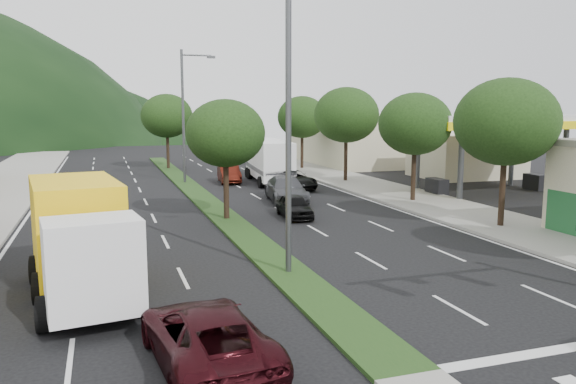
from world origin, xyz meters
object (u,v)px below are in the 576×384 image
object	(u,v)px
tree_r_b	(506,122)
car_queue_c	(229,174)
streetlight_mid	(186,110)
box_truck	(80,243)
tree_med_near	(225,133)
tree_r_e	(302,117)
car_queue_a	(294,206)
motorhome	(269,160)
suv_maroon	(206,335)
tree_r_d	(346,115)
car_queue_b	(286,189)
car_queue_d	(292,180)
tree_med_far	(167,116)
streetlight_near	(294,111)
tree_r_c	(415,124)

from	to	relation	value
tree_r_b	car_queue_c	distance (m)	22.78
streetlight_mid	box_truck	world-z (taller)	streetlight_mid
tree_med_near	car_queue_c	bearing A→B (deg)	77.08
tree_r_b	tree_r_e	bearing A→B (deg)	90.00
car_queue_a	car_queue_c	world-z (taller)	car_queue_c
tree_med_near	car_queue_c	distance (m)	15.46
tree_r_b	motorhome	distance (m)	20.92
suv_maroon	motorhome	world-z (taller)	motorhome
tree_r_d	car_queue_b	xyz separation A→B (m)	(-7.27, -7.38, -4.42)
tree_r_d	streetlight_mid	world-z (taller)	streetlight_mid
tree_r_e	car_queue_b	world-z (taller)	tree_r_e
tree_r_d	car_queue_d	world-z (taller)	tree_r_d
tree_r_e	car_queue_d	bearing A→B (deg)	-112.82
motorhome	tree_med_near	bearing A→B (deg)	-108.75
car_queue_c	car_queue_b	bearing A→B (deg)	-76.25
tree_med_near	streetlight_mid	distance (m)	15.05
tree_r_d	car_queue_c	world-z (taller)	tree_r_d
suv_maroon	car_queue_c	distance (m)	31.44
tree_r_b	suv_maroon	xyz separation A→B (m)	(-15.89, -9.96, -4.35)
tree_r_e	tree_med_far	distance (m)	12.65
car_queue_b	motorhome	world-z (taller)	motorhome
car_queue_c	car_queue_d	world-z (taller)	car_queue_c
suv_maroon	motorhome	size ratio (longest dim) A/B	0.57
car_queue_c	tree_r_b	bearing A→B (deg)	-61.31
motorhome	car_queue_d	bearing A→B (deg)	-78.31
tree_r_e	tree_med_near	xyz separation A→B (m)	(-12.00, -22.00, -0.46)
box_truck	motorhome	distance (m)	27.24
tree_r_d	suv_maroon	distance (m)	32.48
streetlight_near	car_queue_a	distance (m)	11.33
tree_r_c	tree_r_e	distance (m)	20.00
car_queue_d	motorhome	bearing A→B (deg)	89.66
tree_r_d	tree_r_e	bearing A→B (deg)	90.00
tree_med_far	car_queue_d	distance (m)	18.25
tree_r_b	tree_med_near	size ratio (longest dim) A/B	1.15
car_queue_b	car_queue_d	bearing A→B (deg)	75.24
box_truck	tree_r_d	bearing A→B (deg)	-138.20
tree_r_c	tree_r_e	size ratio (longest dim) A/B	0.97
car_queue_a	motorhome	bearing A→B (deg)	83.56
streetlight_mid	motorhome	bearing A→B (deg)	-10.37
car_queue_d	car_queue_b	bearing A→B (deg)	-118.61
tree_med_near	box_truck	size ratio (longest dim) A/B	0.83
tree_med_far	tree_med_near	bearing A→B (deg)	-90.00
tree_med_far	streetlight_near	xyz separation A→B (m)	(0.21, -36.00, 0.58)
car_queue_d	tree_med_far	bearing A→B (deg)	106.37
tree_r_c	car_queue_a	world-z (taller)	tree_r_c
tree_med_far	car_queue_a	world-z (taller)	tree_med_far
tree_r_b	tree_r_d	bearing A→B (deg)	90.00
car_queue_b	car_queue_a	bearing A→B (deg)	-95.75
tree_r_d	motorhome	bearing A→B (deg)	161.62
tree_r_b	streetlight_near	xyz separation A→B (m)	(-11.79, -4.00, 0.55)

